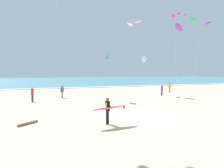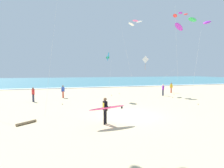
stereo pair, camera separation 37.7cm
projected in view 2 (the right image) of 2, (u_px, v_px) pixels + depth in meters
The scene contains 14 objects.
ground_plane at pixel (128, 115), 13.67m from camera, with size 160.00×160.00×0.00m, color #D1BA8E.
ocean_water at pixel (75, 80), 64.95m from camera, with size 160.00×60.00×0.08m, color teal.
shoreline_foam at pixel (86, 87), 36.48m from camera, with size 160.00×1.28×0.01m, color white.
surfer_lead at pixel (106, 108), 11.15m from camera, with size 2.46×1.05×1.71m.
kite_arc_rose_far at pixel (135, 22), 27.41m from camera, with size 3.88×2.68×11.24m.
kite_diamond_ivory_high at pixel (146, 61), 28.40m from camera, with size 2.86×4.70×5.86m.
kite_delta_cobalt_distant at pixel (108, 57), 21.10m from camera, with size 1.68×3.45×5.65m.
kite_arc_emerald_close at pixel (192, 23), 15.30m from camera, with size 3.67×3.13×7.89m.
kite_arc_violet_outer at pixel (180, 15), 26.02m from camera, with size 4.42×4.46×11.97m.
bystander_yellow_top at pixel (171, 88), 27.72m from camera, with size 0.28×0.47×1.59m.
bystander_red_top at pixel (33, 94), 19.64m from camera, with size 0.33×0.42×1.59m.
bystander_blue_top at pixel (63, 91), 22.49m from camera, with size 0.42×0.33×1.59m.
bystander_purple_top at pixel (163, 90), 24.50m from camera, with size 0.22×0.50×1.59m.
driftwood_log at pixel (26, 123), 11.39m from camera, with size 0.17×0.17×1.31m, color #846B4C.
Camera 2 is at (-4.90, -12.60, 3.37)m, focal length 28.56 mm.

